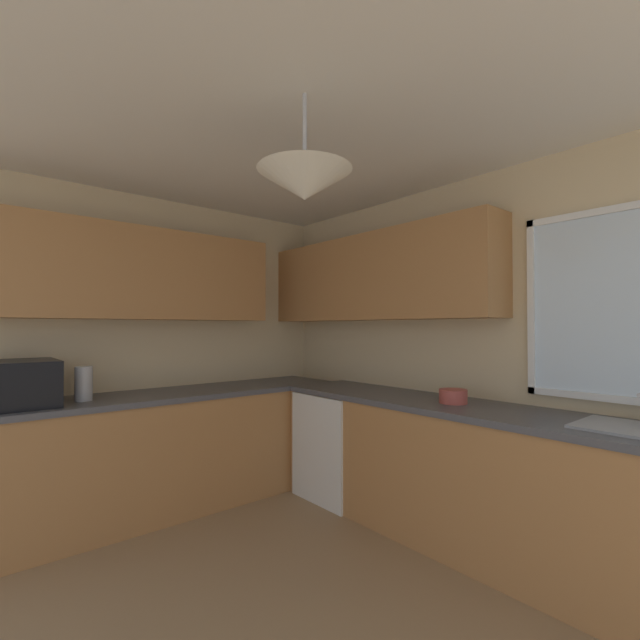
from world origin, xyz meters
The scene contains 8 objects.
ground_plane centered at (0.00, 0.00, 0.00)m, with size 9.09×9.09×0.00m, color #997A56.
room_shell centered at (-0.80, 0.56, 1.78)m, with size 4.25×3.33×2.52m.
counter_run_left centered at (-1.76, 0.00, 0.45)m, with size 0.65×2.94×0.89m.
counter_run_back centered at (0.21, 1.30, 0.45)m, with size 3.34×0.65×0.89m.
dishwasher centered at (-1.10, 1.27, 0.42)m, with size 0.60×0.60×0.85m, color white.
microwave centered at (-1.76, -0.88, 1.04)m, with size 0.48×0.36×0.29m, color black.
kettle centered at (-1.74, -0.54, 1.01)m, with size 0.11×0.11×0.23m, color #B7B7BC.
bowl centered at (-0.07, 1.30, 0.94)m, with size 0.18×0.18×0.09m, color #B74C42.
Camera 1 is at (1.56, -1.23, 1.38)m, focal length 24.47 mm.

